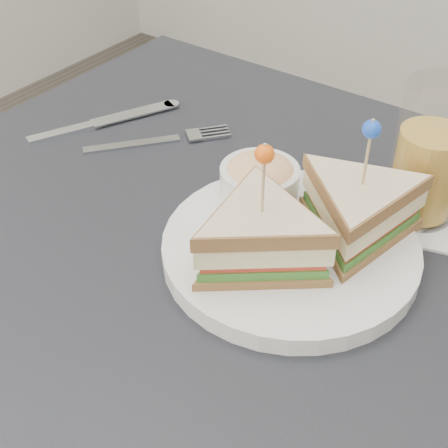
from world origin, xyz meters
TOP-DOWN VIEW (x-y plane):
  - table at (0.00, 0.00)m, footprint 0.80×0.80m
  - plate_meal at (0.06, 0.06)m, footprint 0.28×0.28m
  - cutlery_fork at (-0.18, 0.15)m, footprint 0.13×0.15m
  - cutlery_knife at (-0.27, 0.13)m, footprint 0.10×0.19m
  - drink_set at (0.13, 0.19)m, footprint 0.14×0.14m

SIDE VIEW (x-z plane):
  - table at x=0.00m, z-range 0.30..1.05m
  - cutlery_fork at x=-0.18m, z-range 0.75..0.76m
  - cutlery_knife at x=-0.27m, z-range 0.75..0.76m
  - plate_meal at x=0.06m, z-range 0.72..0.86m
  - drink_set at x=0.13m, z-range 0.74..0.89m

